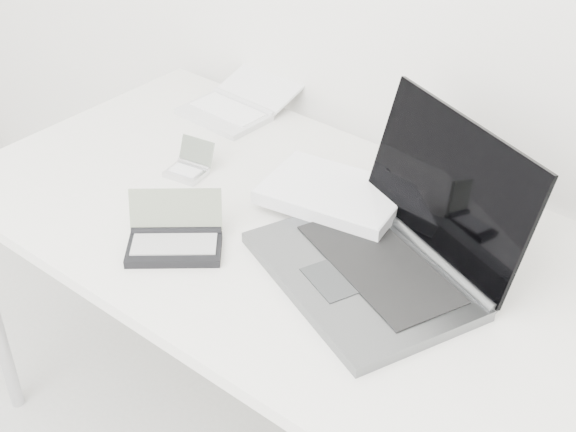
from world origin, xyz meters
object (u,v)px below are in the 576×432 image
Objects in this scene: desk at (311,255)px; laptop_large at (371,232)px; netbook_open_white at (235,106)px; palmtop_charcoal at (175,239)px.

desk is 0.15m from laptop_large.
desk is 2.54× the size of laptop_large.
netbook_open_white is 1.26× the size of palmtop_charcoal.
palmtop_charcoal is at bearing -56.68° from netbook_open_white.
netbook_open_white reaches higher than desk.
laptop_large is 2.75× the size of palmtop_charcoal.
laptop_large is (0.12, 0.04, 0.09)m from desk.
desk is 0.29m from palmtop_charcoal.
netbook_open_white is 0.59m from palmtop_charcoal.
laptop_large is at bearing -2.52° from palmtop_charcoal.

